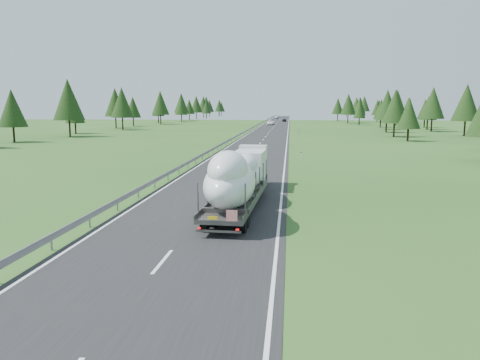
# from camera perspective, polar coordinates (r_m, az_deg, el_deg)

# --- Properties ---
(ground) EXTENTS (400.00, 400.00, 0.00)m
(ground) POSITION_cam_1_polar(r_m,az_deg,el_deg) (28.15, -4.54, -4.01)
(ground) COLOR #274E1A
(ground) RESTS_ON ground
(road_surface) EXTENTS (10.00, 400.00, 0.02)m
(road_surface) POSITION_cam_1_polar(r_m,az_deg,el_deg) (127.21, 3.80, 6.07)
(road_surface) COLOR black
(road_surface) RESTS_ON ground
(guardrail) EXTENTS (0.10, 400.00, 0.76)m
(guardrail) POSITION_cam_1_polar(r_m,az_deg,el_deg) (127.45, 1.40, 6.36)
(guardrail) COLOR slate
(guardrail) RESTS_ON ground
(marker_posts) EXTENTS (0.13, 350.08, 1.00)m
(marker_posts) POSITION_cam_1_polar(r_m,az_deg,el_deg) (182.05, 6.57, 7.05)
(marker_posts) COLOR silver
(marker_posts) RESTS_ON ground
(highway_sign) EXTENTS (0.08, 0.90, 2.60)m
(highway_sign) POSITION_cam_1_polar(r_m,az_deg,el_deg) (107.07, 7.25, 6.45)
(highway_sign) COLOR slate
(highway_sign) RESTS_ON ground
(tree_line_right) EXTENTS (27.68, 356.73, 12.54)m
(tree_line_right) POSITION_cam_1_polar(r_m,az_deg,el_deg) (165.48, 18.71, 8.68)
(tree_line_right) COLOR black
(tree_line_right) RESTS_ON ground
(tree_line_left) EXTENTS (14.34, 356.36, 12.64)m
(tree_line_left) POSITION_cam_1_polar(r_m,az_deg,el_deg) (181.85, -9.60, 9.06)
(tree_line_left) COLOR black
(tree_line_left) RESTS_ON ground
(boat_truck) EXTENTS (3.03, 17.25, 4.04)m
(boat_truck) POSITION_cam_1_polar(r_m,az_deg,el_deg) (29.12, 0.01, 0.57)
(boat_truck) COLOR silver
(boat_truck) RESTS_ON ground
(distant_van) EXTENTS (2.87, 5.73, 1.56)m
(distant_van) POSITION_cam_1_polar(r_m,az_deg,el_deg) (164.86, 3.78, 6.98)
(distant_van) COLOR white
(distant_van) RESTS_ON ground
(distant_car_dark) EXTENTS (1.75, 4.05, 1.36)m
(distant_car_dark) POSITION_cam_1_polar(r_m,az_deg,el_deg) (201.11, 5.42, 7.28)
(distant_car_dark) COLOR black
(distant_car_dark) RESTS_ON ground
(distant_car_blue) EXTENTS (1.51, 3.91, 1.27)m
(distant_car_blue) POSITION_cam_1_polar(r_m,az_deg,el_deg) (250.98, 4.53, 7.60)
(distant_car_blue) COLOR navy
(distant_car_blue) RESTS_ON ground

